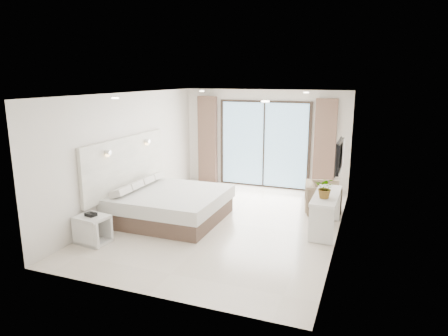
# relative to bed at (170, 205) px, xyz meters

# --- Properties ---
(ground) EXTENTS (6.20, 6.20, 0.00)m
(ground) POSITION_rel_bed_xyz_m (1.20, 0.21, -0.32)
(ground) COLOR beige
(ground) RESTS_ON ground
(room_shell) EXTENTS (4.62, 6.22, 2.72)m
(room_shell) POSITION_rel_bed_xyz_m (1.00, 0.94, 1.26)
(room_shell) COLOR silver
(room_shell) RESTS_ON ground
(bed) EXTENTS (2.22, 2.11, 0.76)m
(bed) POSITION_rel_bed_xyz_m (0.00, 0.00, 0.00)
(bed) COLOR brown
(bed) RESTS_ON ground
(nightstand) EXTENTS (0.63, 0.55, 0.52)m
(nightstand) POSITION_rel_bed_xyz_m (-0.74, -1.64, -0.06)
(nightstand) COLOR silver
(nightstand) RESTS_ON ground
(phone) EXTENTS (0.22, 0.18, 0.06)m
(phone) POSITION_rel_bed_xyz_m (-0.75, -1.64, 0.23)
(phone) COLOR black
(phone) RESTS_ON nightstand
(console_desk) EXTENTS (0.47, 1.51, 0.77)m
(console_desk) POSITION_rel_bed_xyz_m (3.24, 0.50, 0.23)
(console_desk) COLOR silver
(console_desk) RESTS_ON ground
(plant) EXTENTS (0.41, 0.45, 0.32)m
(plant) POSITION_rel_bed_xyz_m (3.24, 0.21, 0.61)
(plant) COLOR #33662D
(plant) RESTS_ON console_desk
(armchair) EXTENTS (0.84, 0.88, 0.79)m
(armchair) POSITION_rel_bed_xyz_m (3.05, 1.60, 0.07)
(armchair) COLOR #998464
(armchair) RESTS_ON ground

